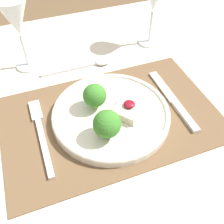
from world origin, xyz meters
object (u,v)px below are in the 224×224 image
at_px(spoon, 92,64).
at_px(knife, 175,103).
at_px(fork, 40,130).
at_px(wine_glass_far, 16,21).
at_px(dinner_plate, 111,114).

bearing_deg(spoon, knife, -57.99).
distance_m(fork, knife, 0.31).
distance_m(knife, wine_glass_far, 0.42).
bearing_deg(fork, dinner_plate, -8.11).
bearing_deg(knife, fork, 174.16).
bearing_deg(fork, spoon, 47.03).
bearing_deg(dinner_plate, knife, -3.11).
relative_size(fork, spoon, 1.09).
distance_m(knife, spoon, 0.25).
bearing_deg(dinner_plate, wine_glass_far, 118.36).
bearing_deg(fork, knife, -5.47).
relative_size(dinner_plate, knife, 1.24).
xyz_separation_m(dinner_plate, knife, (0.16, -0.01, -0.01)).
bearing_deg(wine_glass_far, knife, -42.31).
bearing_deg(spoon, fork, -133.88).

